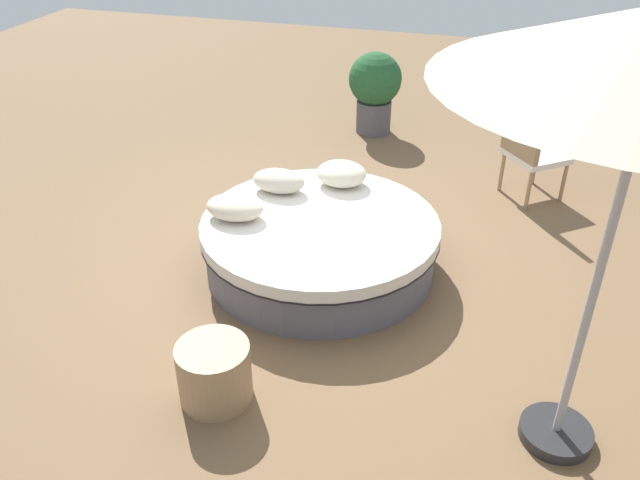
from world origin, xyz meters
TOP-DOWN VIEW (x-y plane):
  - ground_plane at (0.00, 0.00)m, footprint 16.00×16.00m
  - round_bed at (0.00, 0.00)m, footprint 1.98×1.98m
  - throw_pillow_0 at (-0.00, 0.69)m, footprint 0.46×0.38m
  - throw_pillow_1 at (-0.50, 0.40)m, footprint 0.47×0.30m
  - throw_pillow_2 at (-0.69, -0.14)m, footprint 0.48×0.34m
  - patio_chair at (1.62, 1.81)m, footprint 0.72×0.72m
  - planter at (-0.21, 3.10)m, footprint 0.64×0.64m
  - side_table at (-0.23, -1.64)m, footprint 0.48×0.48m

SIDE VIEW (x-z plane):
  - ground_plane at x=0.00m, z-range 0.00..0.00m
  - side_table at x=-0.23m, z-range 0.00..0.42m
  - round_bed at x=0.00m, z-range 0.01..0.47m
  - throw_pillow_2 at x=-0.69m, z-range 0.46..0.66m
  - patio_chair at x=1.62m, z-range 0.07..1.05m
  - throw_pillow_1 at x=-0.50m, z-range 0.46..0.67m
  - planter at x=-0.21m, z-range 0.07..1.06m
  - throw_pillow_0 at x=0.00m, z-range 0.46..0.68m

